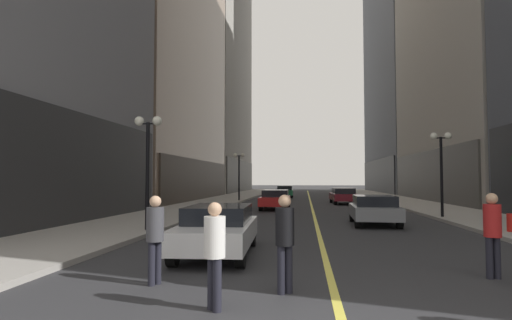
% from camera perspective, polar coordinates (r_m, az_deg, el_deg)
% --- Properties ---
extents(ground_plane, '(200.00, 200.00, 0.00)m').
position_cam_1_polar(ground_plane, '(39.23, 7.53, -5.64)').
color(ground_plane, '#2D2D30').
extents(sidewalk_left, '(4.50, 78.00, 0.15)m').
position_cam_1_polar(sidewalk_left, '(39.98, -4.43, -5.49)').
color(sidewalk_left, '#9E9991').
rests_on(sidewalk_left, ground).
extents(sidewalk_right, '(4.50, 78.00, 0.15)m').
position_cam_1_polar(sidewalk_right, '(40.19, 19.43, -5.34)').
color(sidewalk_right, '#9E9991').
rests_on(sidewalk_right, ground).
extents(lane_centre_stripe, '(0.16, 70.00, 0.01)m').
position_cam_1_polar(lane_centre_stripe, '(39.23, 7.53, -5.64)').
color(lane_centre_stripe, '#E5D64C').
rests_on(lane_centre_stripe, ground).
extents(building_left_mid, '(15.88, 24.00, 32.23)m').
position_cam_1_polar(building_left_mid, '(44.83, -17.74, 15.67)').
color(building_left_mid, gray).
rests_on(building_left_mid, ground).
extents(building_left_far, '(11.45, 26.00, 49.65)m').
position_cam_1_polar(building_left_far, '(69.83, -6.82, 16.30)').
color(building_left_far, '#A8A399').
rests_on(building_left_far, ground).
extents(car_white, '(2.01, 4.47, 1.32)m').
position_cam_1_polar(car_white, '(11.34, -5.28, -9.39)').
color(car_white, silver).
rests_on(car_white, ground).
extents(car_grey, '(2.08, 4.11, 1.32)m').
position_cam_1_polar(car_grey, '(19.24, 16.04, -6.53)').
color(car_grey, slate).
rests_on(car_grey, ground).
extents(car_red, '(1.91, 4.60, 1.32)m').
position_cam_1_polar(car_red, '(28.00, 2.71, -5.39)').
color(car_red, '#B21919').
rests_on(car_red, ground).
extents(car_maroon, '(2.03, 4.61, 1.32)m').
position_cam_1_polar(car_maroon, '(34.93, 11.98, -4.79)').
color(car_maroon, maroon).
rests_on(car_maroon, ground).
extents(car_green, '(1.85, 4.57, 1.32)m').
position_cam_1_polar(car_green, '(45.93, 4.03, -4.32)').
color(car_green, '#196038').
rests_on(car_green, ground).
extents(pedestrian_in_white_shirt, '(0.48, 0.48, 1.68)m').
position_cam_1_polar(pedestrian_in_white_shirt, '(6.62, -5.76, -11.93)').
color(pedestrian_in_white_shirt, black).
rests_on(pedestrian_in_white_shirt, ground).
extents(pedestrian_in_red_jacket, '(0.39, 0.39, 1.76)m').
position_cam_1_polar(pedestrian_in_red_jacket, '(9.89, 29.96, -8.22)').
color(pedestrian_in_red_jacket, black).
rests_on(pedestrian_in_red_jacket, ground).
extents(pedestrian_in_black_coat, '(0.47, 0.47, 1.77)m').
position_cam_1_polar(pedestrian_in_black_coat, '(7.53, 4.02, -10.39)').
color(pedestrian_in_black_coat, black).
rests_on(pedestrian_in_black_coat, ground).
extents(pedestrian_with_orange_bag, '(0.46, 0.46, 1.72)m').
position_cam_1_polar(pedestrian_with_orange_bag, '(8.36, -13.83, -9.74)').
color(pedestrian_with_orange_bag, black).
rests_on(pedestrian_with_orange_bag, ground).
extents(street_lamp_left_near, '(1.06, 0.36, 4.43)m').
position_cam_1_polar(street_lamp_left_near, '(16.05, -14.77, 1.74)').
color(street_lamp_left_near, black).
rests_on(street_lamp_left_near, ground).
extents(street_lamp_left_far, '(1.06, 0.36, 4.43)m').
position_cam_1_polar(street_lamp_left_far, '(37.15, -2.37, -0.81)').
color(street_lamp_left_far, black).
rests_on(street_lamp_left_far, ground).
extents(street_lamp_right_mid, '(1.06, 0.36, 4.43)m').
position_cam_1_polar(street_lamp_right_mid, '(22.95, 24.29, 0.59)').
color(street_lamp_right_mid, black).
rests_on(street_lamp_right_mid, ground).
extents(fire_hydrant_right, '(0.28, 0.28, 0.80)m').
position_cam_1_polar(fire_hydrant_right, '(17.65, 31.87, -7.63)').
color(fire_hydrant_right, red).
rests_on(fire_hydrant_right, ground).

